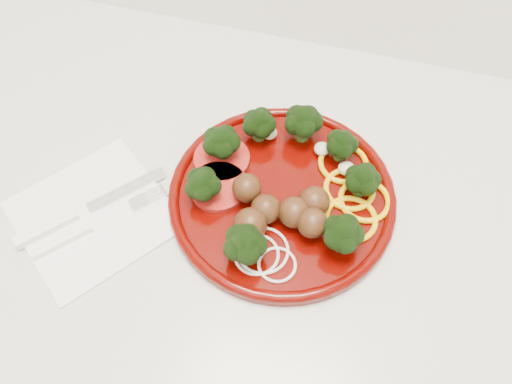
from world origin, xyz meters
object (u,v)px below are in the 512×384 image
(plate, at_px, (283,190))
(fork, at_px, (78,232))
(napkin, at_px, (94,215))
(knife, at_px, (73,216))

(plate, bearing_deg, fork, -152.26)
(napkin, bearing_deg, knife, -153.91)
(plate, xyz_separation_m, fork, (-0.22, -0.11, -0.01))
(napkin, relative_size, fork, 1.22)
(napkin, xyz_separation_m, knife, (-0.02, -0.01, 0.01))
(knife, xyz_separation_m, fork, (0.02, -0.02, -0.00))
(napkin, xyz_separation_m, fork, (-0.00, -0.03, 0.01))
(knife, distance_m, fork, 0.03)
(fork, bearing_deg, knife, 83.00)
(plate, distance_m, napkin, 0.23)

